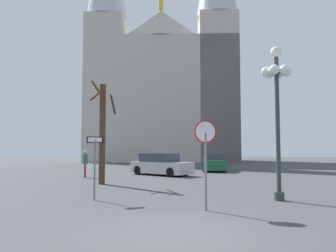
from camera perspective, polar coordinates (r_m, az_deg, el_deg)
name	(u,v)px	position (r m, az deg, el deg)	size (l,w,h in m)	color
ground_plane	(178,233)	(7.73, 1.83, -18.20)	(120.00, 120.00, 0.00)	#424244
cathedral	(162,70)	(47.38, -0.99, 9.74)	(21.11, 11.37, 39.64)	#BCB5A5
stop_sign	(205,148)	(10.17, 6.57, -3.79)	(0.70, 0.20, 2.77)	slate
one_way_arrow_sign	(95,160)	(12.43, -12.69, -5.82)	(0.56, 0.34, 2.33)	slate
street_lamp	(277,91)	(12.84, 18.51, 5.80)	(1.13, 1.03, 5.71)	#2D3833
bare_tree	(102,131)	(17.70, -11.42, -0.86)	(1.28, 1.23, 5.52)	#473323
parked_car_near_green	(215,162)	(27.45, 8.14, -6.32)	(2.35, 4.41, 1.49)	#1E5B38
parked_car_far_silver	(161,165)	(23.04, -1.28, -6.81)	(4.55, 4.19, 1.53)	#B7B7BC
pedestrian_walking	(85,161)	(21.91, -14.28, -5.93)	(0.32, 0.32, 1.75)	maroon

